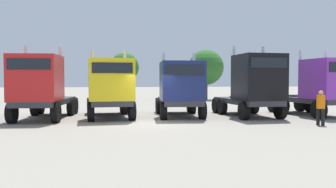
{
  "coord_description": "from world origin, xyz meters",
  "views": [
    {
      "loc": [
        -2.25,
        -17.59,
        2.19
      ],
      "look_at": [
        1.37,
        3.36,
        1.37
      ],
      "focal_mm": 37.43,
      "sensor_mm": 36.0,
      "label": 1
    }
  ],
  "objects_px": {
    "semi_truck_red": "(40,87)",
    "semi_truck_purple": "(322,87)",
    "semi_truck_navy": "(180,88)",
    "visitor_in_hivis": "(321,105)",
    "semi_truck_yellow": "(110,88)",
    "semi_truck_black": "(254,85)"
  },
  "relations": [
    {
      "from": "semi_truck_purple",
      "to": "semi_truck_red",
      "type": "bearing_deg",
      "value": -98.94
    },
    {
      "from": "semi_truck_navy",
      "to": "semi_truck_black",
      "type": "relative_size",
      "value": 1.03
    },
    {
      "from": "semi_truck_red",
      "to": "semi_truck_black",
      "type": "distance_m",
      "value": 12.14
    },
    {
      "from": "semi_truck_black",
      "to": "semi_truck_navy",
      "type": "bearing_deg",
      "value": -103.57
    },
    {
      "from": "semi_truck_black",
      "to": "semi_truck_red",
      "type": "bearing_deg",
      "value": -94.69
    },
    {
      "from": "semi_truck_yellow",
      "to": "semi_truck_purple",
      "type": "xyz_separation_m",
      "value": [
        12.65,
        -0.95,
        0.04
      ]
    },
    {
      "from": "semi_truck_red",
      "to": "semi_truck_yellow",
      "type": "relative_size",
      "value": 1.06
    },
    {
      "from": "semi_truck_navy",
      "to": "visitor_in_hivis",
      "type": "relative_size",
      "value": 3.52
    },
    {
      "from": "semi_truck_purple",
      "to": "visitor_in_hivis",
      "type": "height_order",
      "value": "semi_truck_purple"
    },
    {
      "from": "semi_truck_red",
      "to": "visitor_in_hivis",
      "type": "relative_size",
      "value": 3.82
    },
    {
      "from": "semi_truck_yellow",
      "to": "semi_truck_purple",
      "type": "relative_size",
      "value": 1.01
    },
    {
      "from": "semi_truck_navy",
      "to": "visitor_in_hivis",
      "type": "height_order",
      "value": "semi_truck_navy"
    },
    {
      "from": "visitor_in_hivis",
      "to": "semi_truck_yellow",
      "type": "bearing_deg",
      "value": 136.48
    },
    {
      "from": "semi_truck_yellow",
      "to": "visitor_in_hivis",
      "type": "xyz_separation_m",
      "value": [
        10.09,
        -4.78,
        -0.8
      ]
    },
    {
      "from": "visitor_in_hivis",
      "to": "semi_truck_purple",
      "type": "bearing_deg",
      "value": 37.98
    },
    {
      "from": "semi_truck_navy",
      "to": "visitor_in_hivis",
      "type": "distance_m",
      "value": 7.69
    },
    {
      "from": "semi_truck_yellow",
      "to": "semi_truck_navy",
      "type": "bearing_deg",
      "value": 86.47
    },
    {
      "from": "semi_truck_yellow",
      "to": "semi_truck_purple",
      "type": "bearing_deg",
      "value": 82.1
    },
    {
      "from": "semi_truck_red",
      "to": "semi_truck_purple",
      "type": "relative_size",
      "value": 1.08
    },
    {
      "from": "semi_truck_black",
      "to": "semi_truck_purple",
      "type": "relative_size",
      "value": 0.97
    },
    {
      "from": "semi_truck_black",
      "to": "visitor_in_hivis",
      "type": "bearing_deg",
      "value": 21.9
    },
    {
      "from": "semi_truck_red",
      "to": "semi_truck_purple",
      "type": "height_order",
      "value": "semi_truck_red"
    }
  ]
}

